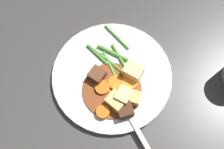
{
  "coord_description": "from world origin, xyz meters",
  "views": [
    {
      "loc": [
        0.25,
        0.05,
        0.61
      ],
      "look_at": [
        0.0,
        0.0,
        0.01
      ],
      "focal_mm": 46.66,
      "sensor_mm": 36.0,
      "label": 1
    }
  ],
  "objects_px": {
    "carrot_slice_0": "(103,112)",
    "potato_chunk_0": "(116,101)",
    "potato_chunk_2": "(135,98)",
    "fork": "(127,111)",
    "meat_chunk_0": "(97,75)",
    "meat_chunk_1": "(125,110)",
    "potato_chunk_3": "(124,96)",
    "dinner_plate": "(112,76)",
    "carrot_slice_1": "(129,82)",
    "carrot_slice_3": "(116,83)",
    "potato_chunk_1": "(133,72)",
    "carrot_slice_2": "(102,88)"
  },
  "relations": [
    {
      "from": "carrot_slice_1",
      "to": "potato_chunk_0",
      "type": "xyz_separation_m",
      "value": [
        0.05,
        -0.02,
        0.01
      ]
    },
    {
      "from": "dinner_plate",
      "to": "carrot_slice_1",
      "type": "xyz_separation_m",
      "value": [
        0.01,
        0.04,
        0.01
      ]
    },
    {
      "from": "dinner_plate",
      "to": "meat_chunk_1",
      "type": "distance_m",
      "value": 0.09
    },
    {
      "from": "carrot_slice_1",
      "to": "carrot_slice_3",
      "type": "relative_size",
      "value": 1.07
    },
    {
      "from": "potato_chunk_3",
      "to": "meat_chunk_0",
      "type": "relative_size",
      "value": 1.07
    },
    {
      "from": "carrot_slice_3",
      "to": "dinner_plate",
      "type": "bearing_deg",
      "value": -147.13
    },
    {
      "from": "dinner_plate",
      "to": "fork",
      "type": "height_order",
      "value": "fork"
    },
    {
      "from": "carrot_slice_0",
      "to": "potato_chunk_3",
      "type": "bearing_deg",
      "value": 139.6
    },
    {
      "from": "carrot_slice_1",
      "to": "potato_chunk_0",
      "type": "bearing_deg",
      "value": -20.43
    },
    {
      "from": "carrot_slice_0",
      "to": "potato_chunk_0",
      "type": "distance_m",
      "value": 0.04
    },
    {
      "from": "potato_chunk_1",
      "to": "meat_chunk_0",
      "type": "relative_size",
      "value": 1.26
    },
    {
      "from": "meat_chunk_0",
      "to": "potato_chunk_0",
      "type": "bearing_deg",
      "value": 47.23
    },
    {
      "from": "carrot_slice_3",
      "to": "potato_chunk_3",
      "type": "xyz_separation_m",
      "value": [
        0.03,
        0.02,
        0.01
      ]
    },
    {
      "from": "potato_chunk_2",
      "to": "carrot_slice_2",
      "type": "bearing_deg",
      "value": -97.45
    },
    {
      "from": "potato_chunk_2",
      "to": "fork",
      "type": "height_order",
      "value": "potato_chunk_2"
    },
    {
      "from": "carrot_slice_0",
      "to": "fork",
      "type": "bearing_deg",
      "value": 107.53
    },
    {
      "from": "potato_chunk_3",
      "to": "potato_chunk_0",
      "type": "bearing_deg",
      "value": -43.28
    },
    {
      "from": "carrot_slice_1",
      "to": "carrot_slice_3",
      "type": "height_order",
      "value": "carrot_slice_1"
    },
    {
      "from": "carrot_slice_2",
      "to": "potato_chunk_0",
      "type": "distance_m",
      "value": 0.05
    },
    {
      "from": "potato_chunk_2",
      "to": "potato_chunk_3",
      "type": "distance_m",
      "value": 0.02
    },
    {
      "from": "carrot_slice_0",
      "to": "potato_chunk_2",
      "type": "height_order",
      "value": "potato_chunk_2"
    },
    {
      "from": "potato_chunk_0",
      "to": "carrot_slice_2",
      "type": "bearing_deg",
      "value": -125.27
    },
    {
      "from": "carrot_slice_0",
      "to": "carrot_slice_1",
      "type": "relative_size",
      "value": 0.82
    },
    {
      "from": "fork",
      "to": "meat_chunk_1",
      "type": "bearing_deg",
      "value": -44.8
    },
    {
      "from": "carrot_slice_3",
      "to": "potato_chunk_1",
      "type": "relative_size",
      "value": 0.83
    },
    {
      "from": "potato_chunk_3",
      "to": "dinner_plate",
      "type": "bearing_deg",
      "value": -144.25
    },
    {
      "from": "dinner_plate",
      "to": "potato_chunk_2",
      "type": "distance_m",
      "value": 0.08
    },
    {
      "from": "potato_chunk_1",
      "to": "potato_chunk_3",
      "type": "relative_size",
      "value": 1.18
    },
    {
      "from": "fork",
      "to": "dinner_plate",
      "type": "bearing_deg",
      "value": -147.64
    },
    {
      "from": "meat_chunk_1",
      "to": "fork",
      "type": "bearing_deg",
      "value": 135.2
    },
    {
      "from": "carrot_slice_3",
      "to": "potato_chunk_3",
      "type": "bearing_deg",
      "value": 37.52
    },
    {
      "from": "potato_chunk_2",
      "to": "meat_chunk_1",
      "type": "xyz_separation_m",
      "value": [
        0.03,
        -0.01,
        0.0
      ]
    },
    {
      "from": "carrot_slice_1",
      "to": "potato_chunk_1",
      "type": "distance_m",
      "value": 0.02
    },
    {
      "from": "carrot_slice_1",
      "to": "potato_chunk_3",
      "type": "distance_m",
      "value": 0.04
    },
    {
      "from": "potato_chunk_0",
      "to": "carrot_slice_1",
      "type": "bearing_deg",
      "value": 159.57
    },
    {
      "from": "potato_chunk_0",
      "to": "fork",
      "type": "bearing_deg",
      "value": 63.24
    },
    {
      "from": "carrot_slice_1",
      "to": "carrot_slice_2",
      "type": "bearing_deg",
      "value": -66.01
    },
    {
      "from": "potato_chunk_1",
      "to": "potato_chunk_0",
      "type": "bearing_deg",
      "value": -16.95
    },
    {
      "from": "carrot_slice_2",
      "to": "potato_chunk_0",
      "type": "xyz_separation_m",
      "value": [
        0.03,
        0.04,
        0.01
      ]
    },
    {
      "from": "carrot_slice_2",
      "to": "potato_chunk_2",
      "type": "xyz_separation_m",
      "value": [
        0.01,
        0.07,
        0.01
      ]
    },
    {
      "from": "potato_chunk_0",
      "to": "meat_chunk_0",
      "type": "xyz_separation_m",
      "value": [
        -0.05,
        -0.05,
        -0.0
      ]
    },
    {
      "from": "meat_chunk_0",
      "to": "carrot_slice_2",
      "type": "bearing_deg",
      "value": 35.77
    },
    {
      "from": "meat_chunk_1",
      "to": "carrot_slice_0",
      "type": "bearing_deg",
      "value": -75.12
    },
    {
      "from": "carrot_slice_3",
      "to": "meat_chunk_1",
      "type": "xyz_separation_m",
      "value": [
        0.06,
        0.03,
        0.01
      ]
    },
    {
      "from": "potato_chunk_3",
      "to": "fork",
      "type": "distance_m",
      "value": 0.03
    },
    {
      "from": "potato_chunk_1",
      "to": "carrot_slice_2",
      "type": "bearing_deg",
      "value": -51.33
    },
    {
      "from": "carrot_slice_1",
      "to": "meat_chunk_0",
      "type": "bearing_deg",
      "value": -89.38
    },
    {
      "from": "dinner_plate",
      "to": "meat_chunk_1",
      "type": "height_order",
      "value": "meat_chunk_1"
    },
    {
      "from": "potato_chunk_1",
      "to": "fork",
      "type": "bearing_deg",
      "value": 1.8
    },
    {
      "from": "carrot_slice_0",
      "to": "carrot_slice_3",
      "type": "distance_m",
      "value": 0.07
    }
  ]
}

